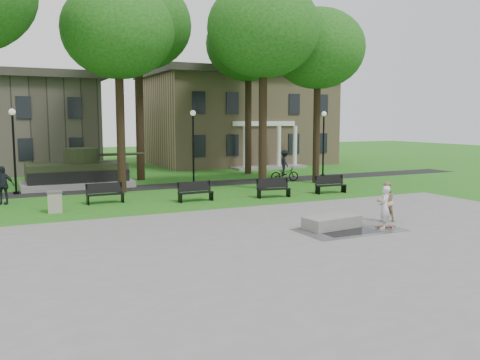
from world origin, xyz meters
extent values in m
plane|color=#1D6016|center=(0.00, 0.00, 0.00)|extent=(120.00, 120.00, 0.00)
cube|color=gray|center=(0.00, -5.00, 0.01)|extent=(22.00, 16.00, 0.02)
cube|color=black|center=(0.00, 12.00, 0.01)|extent=(44.00, 2.60, 0.01)
cube|color=#9E8460|center=(10.00, 26.00, 4.00)|extent=(16.00, 11.00, 8.00)
cube|color=#38332D|center=(10.00, 26.00, 8.30)|extent=(17.00, 12.00, 0.60)
cube|color=silver|center=(10.00, 20.50, 3.80)|extent=(6.00, 0.30, 0.40)
cylinder|color=black|center=(-4.50, 10.50, 4.00)|extent=(0.48, 0.48, 8.00)
ellipsoid|color=#114911|center=(-4.50, 10.50, 9.00)|extent=(6.20, 6.20, 5.27)
cylinder|color=black|center=(3.50, 8.50, 4.16)|extent=(0.50, 0.50, 8.32)
ellipsoid|color=#114911|center=(3.50, 8.50, 9.36)|extent=(6.60, 6.60, 5.61)
cylinder|color=black|center=(8.00, 9.50, 3.84)|extent=(0.46, 0.46, 7.68)
ellipsoid|color=#114911|center=(8.00, 9.50, 8.64)|extent=(6.00, 6.00, 5.10)
cylinder|color=black|center=(-2.00, 16.00, 4.64)|extent=(0.54, 0.54, 9.28)
ellipsoid|color=#114911|center=(-2.00, 16.00, 10.44)|extent=(7.20, 7.20, 6.12)
cylinder|color=black|center=(6.50, 16.50, 4.32)|extent=(0.50, 0.50, 8.64)
ellipsoid|color=#114911|center=(6.50, 16.50, 9.72)|extent=(6.40, 6.40, 5.44)
cylinder|color=black|center=(-10.00, 12.30, 2.20)|extent=(0.12, 0.12, 4.40)
sphere|color=silver|center=(-10.00, 12.30, 4.55)|extent=(0.36, 0.36, 0.36)
cylinder|color=black|center=(-10.00, 12.30, 0.08)|extent=(0.32, 0.32, 0.16)
cylinder|color=black|center=(0.50, 12.30, 2.20)|extent=(0.12, 0.12, 4.40)
sphere|color=silver|center=(0.50, 12.30, 4.55)|extent=(0.36, 0.36, 0.36)
cylinder|color=black|center=(0.50, 12.30, 0.08)|extent=(0.32, 0.32, 0.16)
cylinder|color=black|center=(10.50, 12.30, 2.20)|extent=(0.12, 0.12, 4.40)
sphere|color=silver|center=(10.50, 12.30, 4.55)|extent=(0.36, 0.36, 0.36)
cylinder|color=black|center=(10.50, 12.30, 0.08)|extent=(0.32, 0.32, 0.16)
cube|color=gray|center=(-6.50, 14.00, 0.20)|extent=(6.50, 3.40, 0.40)
cube|color=black|center=(-6.50, 14.00, 0.95)|extent=(5.80, 2.80, 1.10)
cube|color=black|center=(-6.50, 12.65, 0.75)|extent=(5.80, 0.35, 0.70)
cube|color=black|center=(-6.50, 15.35, 0.75)|extent=(5.80, 0.35, 0.70)
cylinder|color=black|center=(-6.20, 14.00, 1.95)|extent=(2.10, 2.10, 0.90)
cylinder|color=black|center=(-3.90, 14.00, 1.95)|extent=(3.20, 0.18, 0.18)
cube|color=black|center=(0.78, -3.46, 0.02)|extent=(2.20, 1.20, 0.00)
cube|color=gray|center=(0.56, -2.67, 0.24)|extent=(2.30, 1.25, 0.45)
cube|color=brown|center=(2.43, -3.51, 0.06)|extent=(0.80, 0.41, 0.07)
imported|color=silver|center=(2.31, -3.58, 0.84)|extent=(0.71, 0.68, 1.63)
imported|color=tan|center=(3.28, -2.54, 0.83)|extent=(0.90, 0.77, 1.62)
imported|color=black|center=(-10.68, 8.92, 0.94)|extent=(1.20, 0.81, 1.88)
imported|color=black|center=(6.60, 11.15, 0.50)|extent=(2.00, 1.08, 1.00)
imported|color=black|center=(6.60, 11.15, 1.28)|extent=(0.84, 1.19, 1.66)
cube|color=black|center=(-6.11, 6.98, 0.45)|extent=(1.81, 0.51, 0.05)
cube|color=black|center=(-6.11, 7.20, 0.75)|extent=(1.80, 0.21, 0.50)
cube|color=black|center=(-6.96, 6.98, 0.23)|extent=(0.07, 0.45, 0.45)
cube|color=black|center=(-5.26, 6.98, 0.23)|extent=(0.07, 0.45, 0.45)
cube|color=black|center=(-1.84, 5.64, 0.45)|extent=(1.81, 0.51, 0.05)
cube|color=black|center=(-1.84, 5.86, 0.75)|extent=(1.80, 0.22, 0.50)
cube|color=black|center=(-2.69, 5.64, 0.23)|extent=(0.08, 0.45, 0.45)
cube|color=black|center=(-0.99, 5.64, 0.23)|extent=(0.08, 0.45, 0.45)
cube|color=black|center=(2.37, 5.09, 0.45)|extent=(1.84, 0.64, 0.05)
cube|color=black|center=(2.37, 5.31, 0.75)|extent=(1.81, 0.34, 0.50)
cube|color=black|center=(1.52, 5.09, 0.23)|extent=(0.11, 0.45, 0.45)
cube|color=black|center=(3.22, 5.09, 0.23)|extent=(0.11, 0.45, 0.45)
cube|color=black|center=(6.06, 5.09, 0.45)|extent=(1.82, 0.56, 0.05)
cube|color=black|center=(6.06, 5.31, 0.75)|extent=(1.81, 0.27, 0.50)
cube|color=black|center=(5.21, 5.09, 0.23)|extent=(0.09, 0.45, 0.45)
cube|color=black|center=(6.91, 5.09, 0.23)|extent=(0.09, 0.45, 0.45)
cube|color=gray|center=(-8.61, 5.48, 0.45)|extent=(0.65, 0.65, 0.90)
cube|color=#4C4C4C|center=(-8.61, 5.48, 0.93)|extent=(0.72, 0.72, 0.06)
camera|label=1|loc=(-10.76, -18.31, 4.12)|focal=38.00mm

